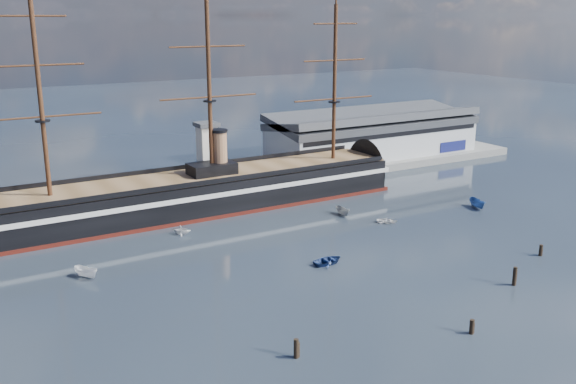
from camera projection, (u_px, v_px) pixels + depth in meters
ground at (262, 232)px, 126.55m from camera, size 600.00×600.00×0.00m
quay at (230, 185)px, 161.38m from camera, size 180.00×18.00×2.00m
warehouse at (373, 134)px, 185.90m from camera, size 63.00×21.00×11.60m
quay_tower at (207, 152)px, 152.89m from camera, size 5.00×5.00×15.00m
warship at (197, 193)px, 139.56m from camera, size 112.94×16.93×53.94m
motorboat_a at (87, 278)px, 104.55m from camera, size 6.07×4.56×2.30m
motorboat_b at (328, 264)px, 110.58m from camera, size 1.76×3.64×1.64m
motorboat_c at (343, 215)px, 137.38m from camera, size 5.43×2.25×2.13m
motorboat_d at (182, 234)px, 125.29m from camera, size 5.26×5.92×2.04m
motorboat_e at (387, 223)px, 132.28m from camera, size 2.52×2.71×1.23m
motorboat_f at (477, 208)px, 142.35m from camera, size 6.83×3.92×2.58m
piling_near_left at (296, 358)px, 80.13m from camera, size 0.64×0.64×3.28m
piling_near_mid at (471, 334)px, 86.18m from camera, size 0.64×0.64×2.77m
piling_near_right at (514, 285)px, 101.68m from camera, size 0.64×0.64×3.79m
piling_far_right at (540, 256)px, 114.19m from camera, size 0.64×0.64×2.76m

